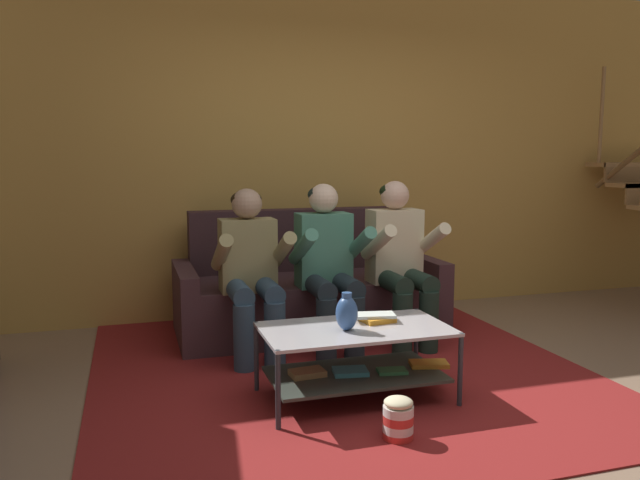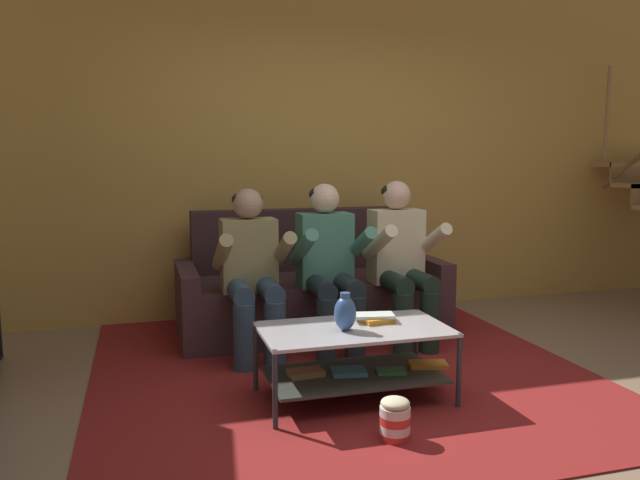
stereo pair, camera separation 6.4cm
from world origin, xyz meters
TOP-DOWN VIEW (x-y plane):
  - ground at (0.00, 0.00)m, footprint 16.80×16.80m
  - back_partition at (0.00, 2.46)m, footprint 8.40×0.12m
  - couch at (-0.22, 1.83)m, footprint 2.04×0.88m
  - person_seated_left at (-0.77, 1.29)m, footprint 0.50×0.58m
  - person_seated_middle at (-0.22, 1.30)m, footprint 0.50×0.58m
  - person_seated_right at (0.33, 1.30)m, footprint 0.50×0.58m
  - coffee_table at (-0.35, 0.38)m, footprint 1.10×0.58m
  - area_rug at (-0.29, 0.97)m, footprint 3.07×3.39m
  - vase at (-0.42, 0.34)m, footprint 0.12×0.12m
  - book_stack at (-0.20, 0.47)m, footprint 0.25×0.20m
  - popcorn_tub at (-0.34, -0.17)m, footprint 0.15×0.15m

SIDE VIEW (x-z plane):
  - ground at x=0.00m, z-range 0.00..0.00m
  - area_rug at x=-0.29m, z-range 0.00..0.01m
  - popcorn_tub at x=-0.34m, z-range 0.00..0.22m
  - coffee_table at x=-0.35m, z-range 0.06..0.48m
  - couch at x=-0.22m, z-range -0.17..0.78m
  - book_stack at x=-0.20m, z-range 0.42..0.47m
  - vase at x=-0.42m, z-range 0.41..0.63m
  - person_seated_left at x=-0.77m, z-range 0.06..1.21m
  - person_seated_middle at x=-0.22m, z-range 0.06..1.24m
  - person_seated_right at x=0.33m, z-range 0.06..1.25m
  - back_partition at x=0.00m, z-range 0.00..2.90m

